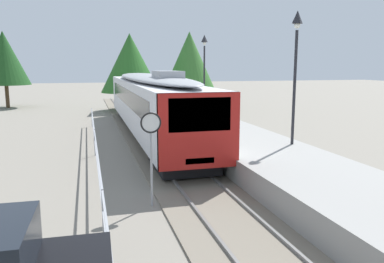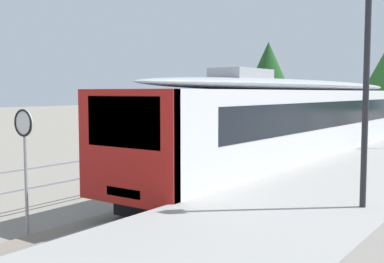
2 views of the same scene
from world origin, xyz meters
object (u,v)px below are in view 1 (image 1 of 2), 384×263
commuter_train (150,100)px  platform_lamp_mid_platform (296,53)px  speed_limit_sign (151,136)px  platform_lamp_far_end (204,58)px

commuter_train → platform_lamp_mid_platform: platform_lamp_mid_platform is taller
platform_lamp_mid_platform → speed_limit_sign: (-6.40, -3.20, -2.50)m
commuter_train → platform_lamp_far_end: bearing=42.4°
platform_lamp_mid_platform → speed_limit_sign: size_ratio=1.91×
platform_lamp_far_end → speed_limit_sign: (-6.40, -15.68, -2.50)m
commuter_train → platform_lamp_far_end: platform_lamp_far_end is taller
platform_lamp_mid_platform → speed_limit_sign: bearing=-153.4°
commuter_train → platform_lamp_mid_platform: size_ratio=3.90×
commuter_train → speed_limit_sign: commuter_train is taller
platform_lamp_mid_platform → platform_lamp_far_end: size_ratio=1.00×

